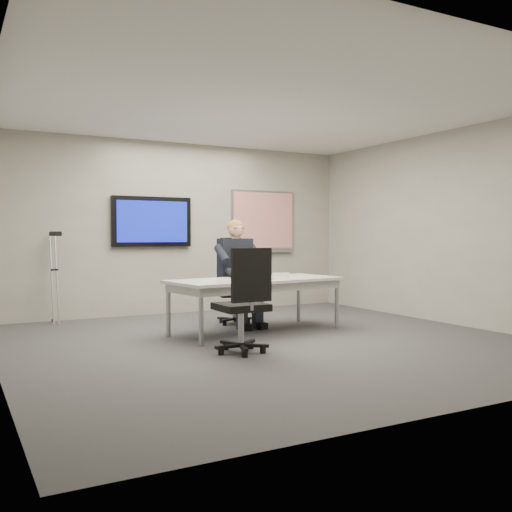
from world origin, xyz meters
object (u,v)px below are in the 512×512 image
office_chair_far (234,302)px  seated_person (241,283)px  office_chair_near (243,321)px  laptop (248,273)px  conference_table (256,285)px

office_chair_far → seated_person: 0.40m
office_chair_near → laptop: office_chair_near is taller
laptop → office_chair_near: bearing=-125.5°
laptop → seated_person: bearing=71.9°
seated_person → laptop: bearing=-97.8°
seated_person → office_chair_far: bearing=91.9°
office_chair_near → seated_person: (0.84, 1.71, 0.25)m
conference_table → laptop: bearing=81.9°
office_chair_far → conference_table: bearing=-82.0°
office_chair_far → seated_person: size_ratio=0.66×
office_chair_near → seated_person: 1.92m
conference_table → seated_person: bearing=75.0°
conference_table → laptop: size_ratio=6.21×
office_chair_near → laptop: bearing=-119.9°
conference_table → office_chair_far: (0.08, 0.84, -0.32)m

